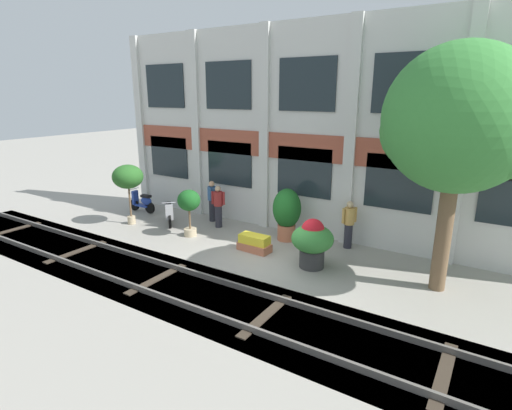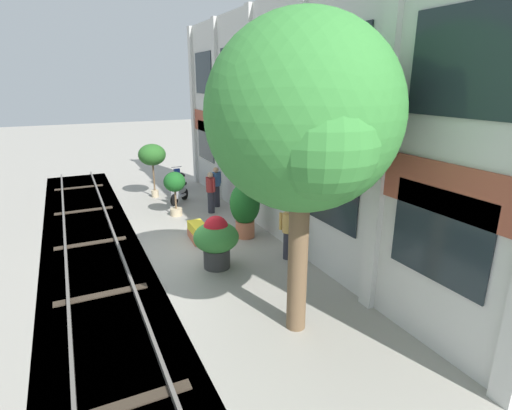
% 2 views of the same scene
% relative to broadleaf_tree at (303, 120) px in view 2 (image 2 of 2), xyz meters
% --- Properties ---
extents(ground_plane, '(80.00, 80.00, 0.00)m').
position_rel_broadleaf_tree_xyz_m(ground_plane, '(-4.79, -1.09, -4.20)').
color(ground_plane, '#9E998E').
extents(apartment_facade, '(16.23, 0.64, 7.16)m').
position_rel_broadleaf_tree_xyz_m(apartment_facade, '(-4.79, 2.17, -0.62)').
color(apartment_facade, silver).
rests_on(apartment_facade, ground).
extents(rail_tracks, '(23.87, 2.80, 0.43)m').
position_rel_broadleaf_tree_xyz_m(rail_tracks, '(-4.79, -3.50, -4.33)').
color(rail_tracks, '#4C473F').
rests_on(rail_tracks, ground).
extents(broadleaf_tree, '(3.64, 3.47, 6.04)m').
position_rel_broadleaf_tree_xyz_m(broadleaf_tree, '(0.00, 0.00, 0.00)').
color(broadleaf_tree, brown).
rests_on(broadleaf_tree, ground).
extents(potted_plant_tall_urn, '(1.15, 1.15, 2.31)m').
position_rel_broadleaf_tree_xyz_m(potted_plant_tall_urn, '(-10.87, -0.58, -2.38)').
color(potted_plant_tall_urn, tan).
rests_on(potted_plant_tall_urn, ground).
extents(potted_plant_low_pan, '(0.80, 0.80, 1.67)m').
position_rel_broadleaf_tree_xyz_m(potted_plant_low_pan, '(-8.05, -0.38, -3.02)').
color(potted_plant_low_pan, tan).
rests_on(potted_plant_low_pan, ground).
extents(potted_plant_square_trough, '(1.10, 0.56, 0.54)m').
position_rel_broadleaf_tree_xyz_m(potted_plant_square_trough, '(-5.36, -0.37, -3.94)').
color(potted_plant_square_trough, '#B76647').
rests_on(potted_plant_square_trough, ground).
extents(potted_plant_ribbed_drum, '(1.21, 1.21, 1.46)m').
position_rel_broadleaf_tree_xyz_m(potted_plant_ribbed_drum, '(-3.30, -0.51, -3.38)').
color(potted_plant_ribbed_drum, '#333333').
rests_on(potted_plant_ribbed_drum, ground).
extents(potted_plant_fluted_column, '(0.96, 0.96, 1.80)m').
position_rel_broadleaf_tree_xyz_m(potted_plant_fluted_column, '(-4.98, 1.08, -3.19)').
color(potted_plant_fluted_column, '#B76647').
rests_on(potted_plant_fluted_column, ground).
extents(scooter_near_curb, '(1.07, 1.01, 0.98)m').
position_rel_broadleaf_tree_xyz_m(scooter_near_curb, '(-9.64, 0.21, -3.76)').
color(scooter_near_curb, black).
rests_on(scooter_near_curb, ground).
extents(scooter_second_parked, '(1.38, 0.50, 0.98)m').
position_rel_broadleaf_tree_xyz_m(scooter_second_parked, '(-11.69, 0.77, -3.76)').
color(scooter_second_parked, black).
rests_on(scooter_second_parked, ground).
extents(resident_by_doorway, '(0.51, 0.34, 1.59)m').
position_rel_broadleaf_tree_xyz_m(resident_by_doorway, '(-7.78, 0.92, -3.35)').
color(resident_by_doorway, '#282833').
rests_on(resident_by_doorway, ground).
extents(resident_watching_tracks, '(0.34, 0.48, 1.61)m').
position_rel_broadleaf_tree_xyz_m(resident_watching_tracks, '(-8.43, 1.38, -3.34)').
color(resident_watching_tracks, '#282833').
rests_on(resident_watching_tracks, ground).
extents(resident_near_plants, '(0.37, 0.43, 1.58)m').
position_rel_broadleaf_tree_xyz_m(resident_near_plants, '(-2.94, 1.50, -3.36)').
color(resident_near_plants, '#282833').
rests_on(resident_near_plants, ground).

